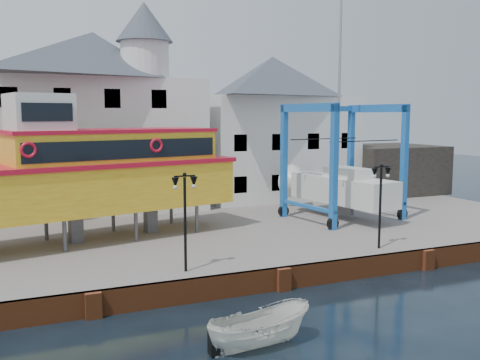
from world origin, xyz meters
name	(u,v)px	position (x,y,z in m)	size (l,w,h in m)	color
ground	(283,290)	(0.00, 0.00, 0.00)	(140.00, 140.00, 0.00)	black
hardstanding	(200,230)	(0.00, 11.00, 0.50)	(44.00, 22.00, 1.00)	slate
quay_wall	(282,279)	(0.00, 0.10, 0.50)	(44.00, 0.47, 1.00)	brown
building_white_main	(98,118)	(-4.87, 18.39, 7.34)	(14.00, 8.30, 14.00)	silver
building_white_right	(272,127)	(9.00, 19.00, 6.60)	(12.00, 8.00, 11.20)	silver
shed_dark	(386,169)	(19.00, 17.00, 3.00)	(8.00, 7.00, 4.00)	black
lamp_post_left	(185,197)	(-4.00, 1.20, 4.17)	(1.12, 0.32, 4.20)	black
lamp_post_right	(381,185)	(6.00, 1.20, 4.17)	(1.12, 0.32, 4.20)	black
tour_boat	(75,174)	(-7.60, 8.34, 4.57)	(17.88, 7.87, 7.57)	#59595E
travel_lift	(334,181)	(8.67, 9.38, 3.32)	(7.17, 9.47, 13.94)	#1966A4
motorboat_a	(260,347)	(-3.37, -4.76, 0.00)	(1.43, 3.79, 1.46)	silver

